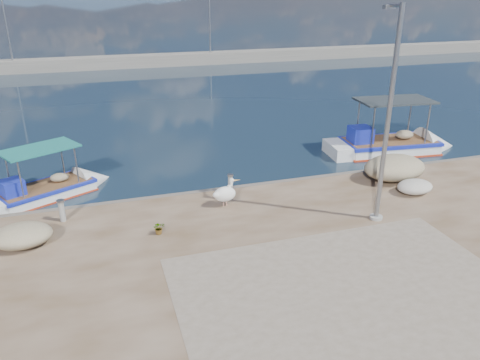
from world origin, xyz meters
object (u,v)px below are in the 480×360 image
boat_left (46,193)px  bollard_near (230,182)px  lamp_post (387,126)px  pelican (225,194)px  boat_right (388,147)px

boat_left → bollard_near: (6.98, -2.84, 0.71)m
boat_left → lamp_post: 13.39m
boat_left → pelican: (6.45, -3.99, 0.80)m
pelican → bollard_near: bearing=54.3°
pelican → lamp_post: lamp_post is taller
bollard_near → lamp_post: bearing=-41.4°
pelican → bollard_near: (0.53, 1.15, -0.09)m
boat_right → bollard_near: boat_right is taller
pelican → lamp_post: 6.01m
pelican → boat_right: bearing=13.9°
boat_right → pelican: 11.06m
boat_left → pelican: bearing=-59.2°
lamp_post → boat_left: bearing=149.7°
boat_right → lamp_post: (-5.32, -7.17, 3.55)m
lamp_post → bollard_near: size_ratio=9.51×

